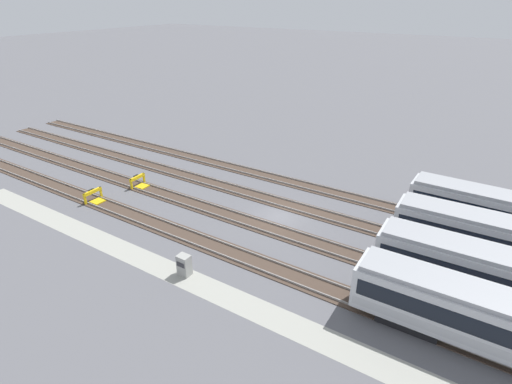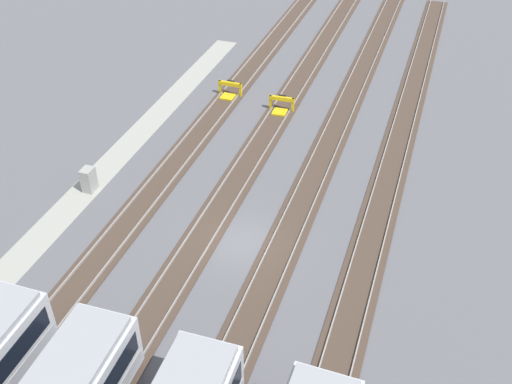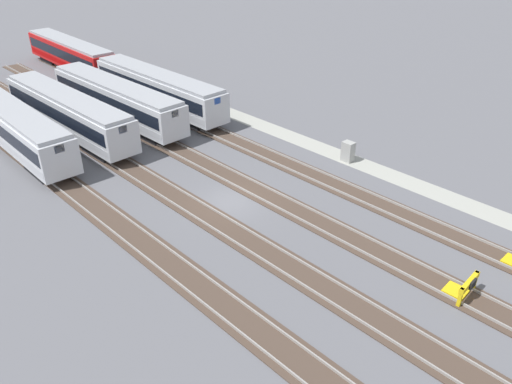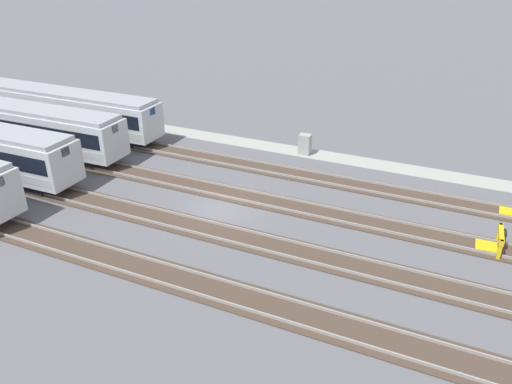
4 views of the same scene
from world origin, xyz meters
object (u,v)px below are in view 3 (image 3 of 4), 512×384
(subway_car_front_row_left_inner, at_px, (71,54))
(subway_car_front_row_rightmost, at_px, (68,112))
(subway_car_front_row_leftmost, at_px, (116,100))
(subway_car_front_row_right_inner, at_px, (14,126))
(subway_car_front_row_centre, at_px, (158,89))
(electrical_cabinet, at_px, (348,151))
(bumper_stop_near_inner_track, at_px, (463,288))

(subway_car_front_row_left_inner, bearing_deg, subway_car_front_row_rightmost, 153.38)
(subway_car_front_row_leftmost, distance_m, subway_car_front_row_right_inner, 9.35)
(subway_car_front_row_left_inner, distance_m, subway_car_front_row_centre, 18.67)
(subway_car_front_row_centre, bearing_deg, subway_car_front_row_left_inner, -0.10)
(subway_car_front_row_right_inner, bearing_deg, subway_car_front_row_rightmost, -90.00)
(subway_car_front_row_centre, height_order, subway_car_front_row_right_inner, same)
(subway_car_front_row_leftmost, relative_size, subway_car_front_row_rightmost, 1.00)
(subway_car_front_row_left_inner, bearing_deg, electrical_cabinet, -174.28)
(subway_car_front_row_centre, relative_size, subway_car_front_row_right_inner, 1.00)
(bumper_stop_near_inner_track, xyz_separation_m, electrical_cabinet, (13.76, -8.58, 0.29))
(subway_car_front_row_centre, height_order, electrical_cabinet, subway_car_front_row_centre)
(subway_car_front_row_centre, height_order, bumper_stop_near_inner_track, subway_car_front_row_centre)
(subway_car_front_row_leftmost, bearing_deg, subway_car_front_row_right_inner, 90.00)
(subway_car_front_row_right_inner, relative_size, subway_car_front_row_rightmost, 1.00)
(bumper_stop_near_inner_track, bearing_deg, electrical_cabinet, -31.95)
(subway_car_front_row_centre, height_order, subway_car_front_row_rightmost, same)
(bumper_stop_near_inner_track, bearing_deg, subway_car_front_row_centre, -7.79)
(subway_car_front_row_leftmost, relative_size, subway_car_front_row_centre, 1.00)
(subway_car_front_row_centre, bearing_deg, bumper_stop_near_inner_track, 172.21)
(subway_car_front_row_leftmost, xyz_separation_m, subway_car_front_row_left_inner, (18.67, -4.62, 0.00))
(electrical_cabinet, bearing_deg, bumper_stop_near_inner_track, 148.05)
(subway_car_front_row_left_inner, distance_m, subway_car_front_row_right_inner, 23.32)
(subway_car_front_row_rightmost, bearing_deg, bumper_stop_near_inner_track, -172.17)
(subway_car_front_row_right_inner, height_order, electrical_cabinet, subway_car_front_row_right_inner)
(subway_car_front_row_left_inner, bearing_deg, subway_car_front_row_right_inner, 143.19)
(subway_car_front_row_leftmost, relative_size, subway_car_front_row_left_inner, 1.00)
(subway_car_front_row_right_inner, height_order, subway_car_front_row_rightmost, same)
(subway_car_front_row_left_inner, relative_size, bumper_stop_near_inner_track, 8.98)
(subway_car_front_row_leftmost, xyz_separation_m, bumper_stop_near_inner_track, (-33.99, 0.06, -1.53))
(subway_car_front_row_leftmost, distance_m, subway_car_front_row_centre, 4.59)
(subway_car_front_row_right_inner, distance_m, electrical_cabinet, 27.02)
(subway_car_front_row_leftmost, height_order, electrical_cabinet, subway_car_front_row_leftmost)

